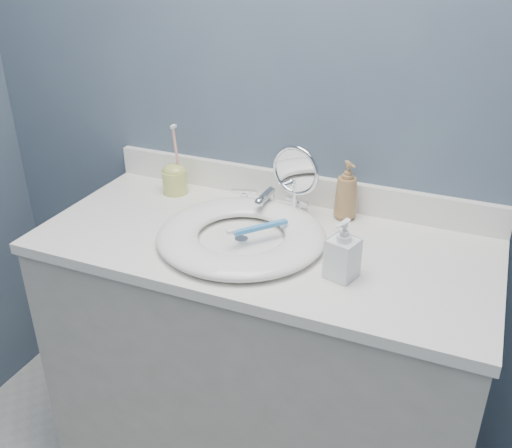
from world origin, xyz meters
The scene contains 12 objects.
back_wall centered at (0.00, 1.25, 1.20)m, with size 2.20×0.02×2.40m, color #445166.
vanity_cabinet centered at (0.00, 0.97, 0.42)m, with size 1.20×0.55×0.85m, color #BAB3AA.
countertop centered at (0.00, 0.97, 0.86)m, with size 1.22×0.57×0.03m, color white.
backsplash centered at (0.00, 1.24, 0.93)m, with size 1.22×0.02×0.09m, color white.
basin centered at (-0.05, 0.94, 0.90)m, with size 0.45×0.45×0.04m, color white, non-canonical shape.
drain centered at (-0.05, 0.94, 0.88)m, with size 0.04×0.04×0.01m, color silver.
faucet centered at (-0.05, 1.14, 0.91)m, with size 0.25×0.13×0.07m.
makeup_mirror centered at (0.03, 1.14, 1.00)m, with size 0.15×0.08×0.22m.
soap_bottle_amber centered at (0.17, 1.19, 0.97)m, with size 0.07×0.07×0.17m, color #9A7245.
soap_bottle_clear centered at (0.24, 0.88, 0.96)m, with size 0.07×0.07×0.15m, color white.
toothbrush_holder centered at (-0.37, 1.15, 0.93)m, with size 0.08×0.08×0.22m.
toothbrush_lying centered at (-0.01, 0.96, 0.92)m, with size 0.12×0.14×0.02m.
Camera 1 is at (0.51, -0.26, 1.62)m, focal length 40.00 mm.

